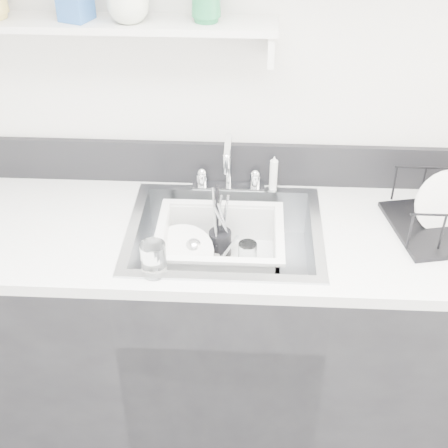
{
  "coord_description": "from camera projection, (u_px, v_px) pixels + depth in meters",
  "views": [
    {
      "loc": [
        0.08,
        -0.46,
        2.13
      ],
      "look_at": [
        0.0,
        1.14,
        0.98
      ],
      "focal_mm": 50.0,
      "sensor_mm": 36.0,
      "label": 1
    }
  ],
  "objects": [
    {
      "name": "side_sprayer",
      "position": [
        273.0,
        173.0,
        2.21
      ],
      "size": [
        0.03,
        0.03,
        0.14
      ],
      "primitive_type": "cylinder",
      "color": "white",
      "rests_on": "counter_run"
    },
    {
      "name": "counter_run",
      "position": [
        225.0,
        330.0,
        2.32
      ],
      "size": [
        3.2,
        0.62,
        0.92
      ],
      "color": "black",
      "rests_on": "ground"
    },
    {
      "name": "utensil_cup",
      "position": [
        220.0,
        241.0,
        2.16
      ],
      "size": [
        0.08,
        0.08,
        0.26
      ],
      "rotation": [
        0.0,
        0.0,
        0.24
      ],
      "color": "black",
      "rests_on": "wash_tub"
    },
    {
      "name": "plate_stack",
      "position": [
        183.0,
        260.0,
        2.12
      ],
      "size": [
        0.28,
        0.27,
        0.11
      ],
      "rotation": [
        0.0,
        0.0,
        -0.39
      ],
      "color": "white",
      "rests_on": "wash_tub"
    },
    {
      "name": "faucet",
      "position": [
        228.0,
        176.0,
        2.21
      ],
      "size": [
        0.26,
        0.18,
        0.23
      ],
      "color": "silver",
      "rests_on": "counter_run"
    },
    {
      "name": "room_shell",
      "position": [
        198.0,
        136.0,
        0.95
      ],
      "size": [
        3.5,
        3.0,
        2.6
      ],
      "color": "silver",
      "rests_on": "ground"
    },
    {
      "name": "sink",
      "position": [
        225.0,
        252.0,
        2.1
      ],
      "size": [
        0.64,
        0.52,
        0.2
      ],
      "primitive_type": null,
      "color": "silver",
      "rests_on": "counter_run"
    },
    {
      "name": "backsplash",
      "position": [
        229.0,
        163.0,
        2.25
      ],
      "size": [
        3.2,
        0.02,
        0.16
      ],
      "primitive_type": "cube",
      "color": "black",
      "rests_on": "counter_run"
    },
    {
      "name": "tumbler_in_tub",
      "position": [
        247.0,
        255.0,
        2.12
      ],
      "size": [
        0.07,
        0.07,
        0.09
      ],
      "primitive_type": "cylinder",
      "rotation": [
        0.0,
        0.0,
        0.14
      ],
      "color": "white",
      "rests_on": "wash_tub"
    },
    {
      "name": "tumbler_counter",
      "position": [
        153.0,
        259.0,
        1.84
      ],
      "size": [
        0.1,
        0.1,
        0.11
      ],
      "primitive_type": "cylinder",
      "rotation": [
        0.0,
        0.0,
        0.44
      ],
      "color": "white",
      "rests_on": "counter_run"
    },
    {
      "name": "wash_tub",
      "position": [
        220.0,
        249.0,
        2.11
      ],
      "size": [
        0.44,
        0.37,
        0.16
      ],
      "primitive_type": null,
      "rotation": [
        0.0,
        0.0,
        0.06
      ],
      "color": "white",
      "rests_on": "sink"
    },
    {
      "name": "wall_shelf",
      "position": [
        115.0,
        26.0,
        1.91
      ],
      "size": [
        1.0,
        0.16,
        0.12
      ],
      "color": "silver",
      "rests_on": "room_shell"
    },
    {
      "name": "ladle",
      "position": [
        213.0,
        256.0,
        2.12
      ],
      "size": [
        0.29,
        0.16,
        0.08
      ],
      "primitive_type": null,
      "rotation": [
        0.0,
        0.0,
        -0.26
      ],
      "color": "silver",
      "rests_on": "wash_tub"
    },
    {
      "name": "bowl_small",
      "position": [
        243.0,
        274.0,
        2.08
      ],
      "size": [
        0.15,
        0.15,
        0.03
      ],
      "primitive_type": "imported",
      "rotation": [
        0.0,
        0.0,
        -0.38
      ],
      "color": "white",
      "rests_on": "wash_tub"
    }
  ]
}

